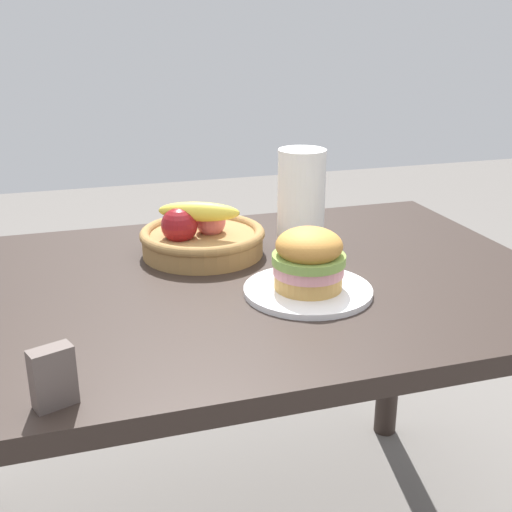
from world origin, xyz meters
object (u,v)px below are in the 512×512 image
at_px(fruit_basket, 201,237).
at_px(paper_towel_roll, 301,201).
at_px(napkin_holder, 53,377).
at_px(sandwich, 309,259).
at_px(plate, 308,290).

distance_m(fruit_basket, paper_towel_roll, 0.25).
relative_size(fruit_basket, napkin_holder, 3.22).
relative_size(sandwich, fruit_basket, 0.50).
distance_m(sandwich, fruit_basket, 0.33).
bearing_deg(fruit_basket, napkin_holder, -120.99).
height_order(plate, napkin_holder, napkin_holder).
xyz_separation_m(plate, sandwich, (0.00, -0.00, 0.07)).
bearing_deg(sandwich, fruit_basket, 118.18).
bearing_deg(fruit_basket, paper_towel_roll, -8.82).
bearing_deg(paper_towel_roll, napkin_holder, -137.40).
relative_size(paper_towel_roll, napkin_holder, 2.67).
bearing_deg(plate, sandwich, -26.57).
distance_m(paper_towel_roll, napkin_holder, 0.77).
distance_m(sandwich, napkin_holder, 0.56).
height_order(plate, fruit_basket, fruit_basket).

